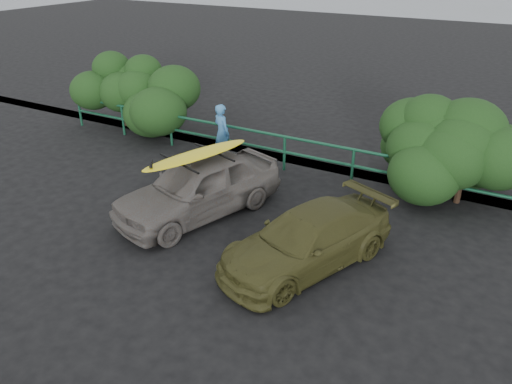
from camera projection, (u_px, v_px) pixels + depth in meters
ground at (140, 243)px, 10.75m from camera, size 80.00×80.00×0.00m
ocean at (487, 0)px, 57.66m from camera, size 200.00×200.00×0.00m
guardrail at (253, 147)px, 14.43m from camera, size 14.00×0.08×1.04m
shrub_left at (134, 99)px, 16.56m from camera, size 3.20×2.40×2.31m
shrub_right at (438, 155)px, 12.39m from camera, size 3.20×2.40×2.17m
sedan at (199, 187)px, 11.62m from camera, size 2.90×4.46×1.41m
olive_vehicle at (307, 240)px, 9.80m from camera, size 2.95×4.19×1.13m
man at (222, 133)px, 14.49m from camera, size 0.74×0.63×1.71m
roof_rack at (197, 158)px, 11.29m from camera, size 1.73×1.45×0.05m
surfboard at (197, 155)px, 11.26m from camera, size 1.46×2.88×0.08m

